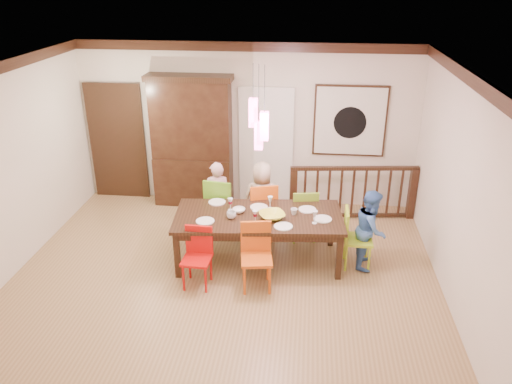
# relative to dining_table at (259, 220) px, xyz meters

# --- Properties ---
(floor) EXTENTS (6.00, 6.00, 0.00)m
(floor) POSITION_rel_dining_table_xyz_m (-0.43, -0.39, -0.68)
(floor) COLOR olive
(floor) RESTS_ON ground
(ceiling) EXTENTS (6.00, 6.00, 0.00)m
(ceiling) POSITION_rel_dining_table_xyz_m (-0.43, -0.39, 2.22)
(ceiling) COLOR white
(ceiling) RESTS_ON wall_back
(wall_back) EXTENTS (6.00, 0.00, 6.00)m
(wall_back) POSITION_rel_dining_table_xyz_m (-0.43, 2.11, 0.77)
(wall_back) COLOR beige
(wall_back) RESTS_ON floor
(wall_left) EXTENTS (0.00, 5.00, 5.00)m
(wall_left) POSITION_rel_dining_table_xyz_m (-3.43, -0.39, 0.77)
(wall_left) COLOR beige
(wall_left) RESTS_ON floor
(wall_right) EXTENTS (0.00, 5.00, 5.00)m
(wall_right) POSITION_rel_dining_table_xyz_m (2.57, -0.39, 0.77)
(wall_right) COLOR beige
(wall_right) RESTS_ON floor
(crown_molding) EXTENTS (6.00, 5.00, 0.16)m
(crown_molding) POSITION_rel_dining_table_xyz_m (-0.43, -0.39, 2.14)
(crown_molding) COLOR black
(crown_molding) RESTS_ON wall_back
(panel_door) EXTENTS (1.04, 0.07, 2.24)m
(panel_door) POSITION_rel_dining_table_xyz_m (-2.83, 2.06, 0.37)
(panel_door) COLOR black
(panel_door) RESTS_ON wall_back
(white_doorway) EXTENTS (0.97, 0.05, 2.22)m
(white_doorway) POSITION_rel_dining_table_xyz_m (-0.08, 2.08, 0.37)
(white_doorway) COLOR silver
(white_doorway) RESTS_ON wall_back
(painting) EXTENTS (1.25, 0.06, 1.25)m
(painting) POSITION_rel_dining_table_xyz_m (1.37, 2.07, 0.92)
(painting) COLOR black
(painting) RESTS_ON wall_back
(pendant_cluster) EXTENTS (0.27, 0.21, 1.14)m
(pendant_cluster) POSITION_rel_dining_table_xyz_m (0.00, -0.00, 1.43)
(pendant_cluster) COLOR #E9458C
(pendant_cluster) RESTS_ON ceiling
(dining_table) EXTENTS (2.50, 1.30, 0.75)m
(dining_table) POSITION_rel_dining_table_xyz_m (0.00, 0.00, 0.00)
(dining_table) COLOR black
(dining_table) RESTS_ON floor
(chair_far_left) EXTENTS (0.52, 0.52, 1.00)m
(chair_far_left) POSITION_rel_dining_table_xyz_m (-0.68, 0.77, -0.11)
(chair_far_left) COLOR #68B424
(chair_far_left) RESTS_ON floor
(chair_far_mid) EXTENTS (0.54, 0.54, 0.96)m
(chair_far_mid) POSITION_rel_dining_table_xyz_m (-0.02, 0.74, -0.13)
(chair_far_mid) COLOR #DA5610
(chair_far_mid) RESTS_ON floor
(chair_far_right) EXTENTS (0.46, 0.46, 0.88)m
(chair_far_right) POSITION_rel_dining_table_xyz_m (0.64, 0.73, -0.17)
(chair_far_right) COLOR olive
(chair_far_right) RESTS_ON floor
(chair_near_left) EXTENTS (0.39, 0.39, 0.84)m
(chair_near_left) POSITION_rel_dining_table_xyz_m (-0.76, -0.74, -0.20)
(chair_near_left) COLOR #BE0D0B
(chair_near_left) RESTS_ON floor
(chair_near_mid) EXTENTS (0.47, 0.47, 0.92)m
(chair_near_mid) POSITION_rel_dining_table_xyz_m (0.05, -0.70, -0.15)
(chair_near_mid) COLOR #CA5212
(chair_near_mid) RESTS_ON floor
(chair_end_right) EXTENTS (0.40, 0.40, 0.89)m
(chair_end_right) POSITION_rel_dining_table_xyz_m (1.44, 0.00, -0.17)
(chair_end_right) COLOR #A8CC26
(chair_end_right) RESTS_ON floor
(china_hutch) EXTENTS (1.50, 0.46, 2.37)m
(china_hutch) POSITION_rel_dining_table_xyz_m (-1.39, 1.91, 0.51)
(china_hutch) COLOR black
(china_hutch) RESTS_ON floor
(balustrade) EXTENTS (2.19, 0.33, 0.96)m
(balustrade) POSITION_rel_dining_table_xyz_m (1.47, 1.56, -0.18)
(balustrade) COLOR black
(balustrade) RESTS_ON floor
(person_far_left) EXTENTS (0.50, 0.38, 1.23)m
(person_far_left) POSITION_rel_dining_table_xyz_m (-0.76, 0.82, -0.06)
(person_far_left) COLOR #F3B9C6
(person_far_left) RESTS_ON floor
(person_far_mid) EXTENTS (0.63, 0.43, 1.25)m
(person_far_mid) POSITION_rel_dining_table_xyz_m (-0.03, 0.83, -0.05)
(person_far_mid) COLOR #BEA790
(person_far_mid) RESTS_ON floor
(person_end_right) EXTENTS (0.55, 0.65, 1.18)m
(person_end_right) POSITION_rel_dining_table_xyz_m (1.62, 0.05, -0.09)
(person_end_right) COLOR #4573C2
(person_end_right) RESTS_ON floor
(serving_bowl) EXTENTS (0.47, 0.47, 0.09)m
(serving_bowl) POSITION_rel_dining_table_xyz_m (0.20, -0.08, 0.12)
(serving_bowl) COLOR yellow
(serving_bowl) RESTS_ON dining_table
(small_bowl) EXTENTS (0.24, 0.24, 0.06)m
(small_bowl) POSITION_rel_dining_table_xyz_m (-0.29, 0.06, 0.10)
(small_bowl) COLOR white
(small_bowl) RESTS_ON dining_table
(cup_left) EXTENTS (0.14, 0.14, 0.11)m
(cup_left) POSITION_rel_dining_table_xyz_m (-0.37, -0.14, 0.13)
(cup_left) COLOR silver
(cup_left) RESTS_ON dining_table
(cup_right) EXTENTS (0.13, 0.13, 0.09)m
(cup_right) POSITION_rel_dining_table_xyz_m (0.51, 0.08, 0.12)
(cup_right) COLOR silver
(cup_right) RESTS_ON dining_table
(plate_far_left) EXTENTS (0.26, 0.26, 0.01)m
(plate_far_left) POSITION_rel_dining_table_xyz_m (-0.67, 0.36, 0.08)
(plate_far_left) COLOR white
(plate_far_left) RESTS_ON dining_table
(plate_far_mid) EXTENTS (0.26, 0.26, 0.01)m
(plate_far_mid) POSITION_rel_dining_table_xyz_m (-0.02, 0.25, 0.08)
(plate_far_mid) COLOR white
(plate_far_mid) RESTS_ON dining_table
(plate_far_right) EXTENTS (0.26, 0.26, 0.01)m
(plate_far_right) POSITION_rel_dining_table_xyz_m (0.70, 0.25, 0.08)
(plate_far_right) COLOR white
(plate_far_right) RESTS_ON dining_table
(plate_near_left) EXTENTS (0.26, 0.26, 0.01)m
(plate_near_left) POSITION_rel_dining_table_xyz_m (-0.73, -0.28, 0.08)
(plate_near_left) COLOR white
(plate_near_left) RESTS_ON dining_table
(plate_near_mid) EXTENTS (0.26, 0.26, 0.01)m
(plate_near_mid) POSITION_rel_dining_table_xyz_m (0.38, -0.32, 0.08)
(plate_near_mid) COLOR white
(plate_near_mid) RESTS_ON dining_table
(plate_end_right) EXTENTS (0.26, 0.26, 0.01)m
(plate_end_right) POSITION_rel_dining_table_xyz_m (0.92, -0.04, 0.08)
(plate_end_right) COLOR white
(plate_end_right) RESTS_ON dining_table
(wine_glass_a) EXTENTS (0.08, 0.08, 0.19)m
(wine_glass_a) POSITION_rel_dining_table_xyz_m (-0.43, 0.12, 0.17)
(wine_glass_a) COLOR #590C19
(wine_glass_a) RESTS_ON dining_table
(wine_glass_b) EXTENTS (0.08, 0.08, 0.19)m
(wine_glass_b) POSITION_rel_dining_table_xyz_m (0.15, 0.25, 0.17)
(wine_glass_b) COLOR silver
(wine_glass_b) RESTS_ON dining_table
(wine_glass_c) EXTENTS (0.08, 0.08, 0.19)m
(wine_glass_c) POSITION_rel_dining_table_xyz_m (-0.02, -0.25, 0.17)
(wine_glass_c) COLOR #590C19
(wine_glass_c) RESTS_ON dining_table
(wine_glass_d) EXTENTS (0.08, 0.08, 0.19)m
(wine_glass_d) POSITION_rel_dining_table_xyz_m (0.80, -0.16, 0.17)
(wine_glass_d) COLOR silver
(wine_glass_d) RESTS_ON dining_table
(napkin) EXTENTS (0.18, 0.14, 0.01)m
(napkin) POSITION_rel_dining_table_xyz_m (0.03, -0.40, 0.08)
(napkin) COLOR #D83359
(napkin) RESTS_ON dining_table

